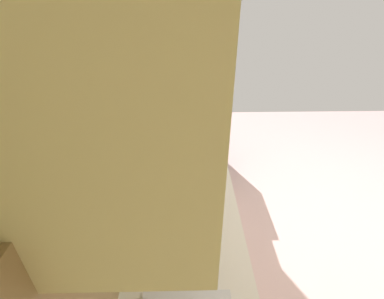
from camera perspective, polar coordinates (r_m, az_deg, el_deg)
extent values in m
plane|color=beige|center=(2.97, 28.56, -16.87)|extent=(6.14, 6.14, 0.00)
cube|color=beige|center=(1.83, -12.61, 8.97)|extent=(3.96, 0.12, 2.72)
cube|color=beige|center=(2.01, -1.04, -21.08)|extent=(2.93, 0.58, 0.88)
cube|color=beige|center=(1.67, -1.19, -11.55)|extent=(2.96, 0.61, 0.02)
cube|color=#332819|center=(1.91, 8.87, -25.68)|extent=(0.01, 0.01, 0.81)
cube|color=#332819|center=(2.16, 7.10, -16.43)|extent=(0.01, 0.01, 0.81)
cube|color=#332819|center=(2.46, 5.85, -9.26)|extent=(0.01, 0.01, 0.81)
cube|color=#332819|center=(2.79, 4.92, -3.71)|extent=(0.01, 0.01, 0.81)
cube|color=beige|center=(1.25, -7.34, 21.88)|extent=(1.88, 0.35, 0.59)
cube|color=#997A4C|center=(0.89, -21.60, -24.18)|extent=(0.49, 0.02, 0.71)
cube|color=white|center=(0.89, -22.06, -24.12)|extent=(0.43, 0.01, 0.65)
cube|color=black|center=(3.42, -0.49, 3.62)|extent=(0.66, 0.67, 0.90)
cube|color=black|center=(3.46, 5.16, 3.00)|extent=(0.52, 0.01, 0.50)
cube|color=black|center=(3.24, -0.52, 10.89)|extent=(0.63, 0.63, 0.02)
cube|color=black|center=(3.22, -6.25, 12.13)|extent=(0.63, 0.04, 0.18)
cylinder|color=#38383D|center=(3.10, 1.77, 10.24)|extent=(0.11, 0.11, 0.01)
cylinder|color=#38383D|center=(3.37, 1.53, 11.99)|extent=(0.11, 0.11, 0.01)
cylinder|color=#38383D|center=(3.09, -2.75, 10.20)|extent=(0.11, 0.11, 0.01)
cylinder|color=#38383D|center=(3.37, -2.65, 11.96)|extent=(0.11, 0.11, 0.01)
cube|color=white|center=(2.32, -1.79, 6.12)|extent=(0.47, 0.39, 0.30)
cube|color=black|center=(2.28, 3.26, 5.71)|extent=(0.29, 0.01, 0.21)
cube|color=#2D2D33|center=(2.49, 2.89, 7.95)|extent=(0.09, 0.01, 0.21)
cylinder|color=#4C8CBF|center=(1.73, 0.59, -8.30)|extent=(0.19, 0.19, 0.05)
cylinder|color=#5288BA|center=(1.73, 0.60, -7.99)|extent=(0.16, 0.16, 0.02)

